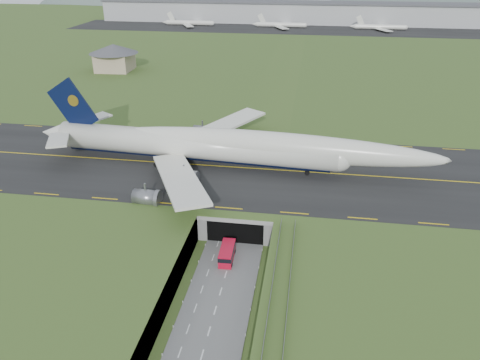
# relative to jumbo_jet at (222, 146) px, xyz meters

# --- Properties ---
(ground) EXTENTS (900.00, 900.00, 0.00)m
(ground) POSITION_rel_jumbo_jet_xyz_m (7.20, -32.63, -11.84)
(ground) COLOR #3B5823
(ground) RESTS_ON ground
(airfield_deck) EXTENTS (800.00, 800.00, 6.00)m
(airfield_deck) POSITION_rel_jumbo_jet_xyz_m (7.20, -32.63, -8.84)
(airfield_deck) COLOR gray
(airfield_deck) RESTS_ON ground
(trench_road) EXTENTS (12.00, 75.00, 0.20)m
(trench_road) POSITION_rel_jumbo_jet_xyz_m (7.20, -40.13, -11.74)
(trench_road) COLOR slate
(trench_road) RESTS_ON ground
(taxiway) EXTENTS (800.00, 44.00, 0.18)m
(taxiway) POSITION_rel_jumbo_jet_xyz_m (7.20, 0.37, -5.75)
(taxiway) COLOR black
(taxiway) RESTS_ON airfield_deck
(tunnel_portal) EXTENTS (17.00, 22.30, 6.00)m
(tunnel_portal) POSITION_rel_jumbo_jet_xyz_m (7.20, -15.92, -8.50)
(tunnel_portal) COLOR gray
(tunnel_portal) RESTS_ON ground
(guideway) EXTENTS (3.00, 53.00, 7.05)m
(guideway) POSITION_rel_jumbo_jet_xyz_m (18.20, -51.74, -6.51)
(guideway) COLOR #A8A8A3
(guideway) RESTS_ON ground
(jumbo_jet) EXTENTS (104.40, 65.19, 21.61)m
(jumbo_jet) POSITION_rel_jumbo_jet_xyz_m (0.00, 0.00, 0.00)
(jumbo_jet) COLOR silver
(jumbo_jet) RESTS_ON ground
(shuttle_tram) EXTENTS (2.87, 7.07, 2.87)m
(shuttle_tram) POSITION_rel_jumbo_jet_xyz_m (6.59, -30.66, -10.25)
(shuttle_tram) COLOR red
(shuttle_tram) RESTS_ON ground
(service_building) EXTENTS (22.99, 22.99, 11.95)m
(service_building) POSITION_rel_jumbo_jet_xyz_m (-68.72, 97.78, 1.24)
(service_building) COLOR tan
(service_building) RESTS_ON ground
(cargo_terminal) EXTENTS (320.00, 67.00, 15.60)m
(cargo_terminal) POSITION_rel_jumbo_jet_xyz_m (7.11, 266.78, 2.12)
(cargo_terminal) COLOR #B2B2B2
(cargo_terminal) RESTS_ON ground
(distant_hills) EXTENTS (700.00, 91.00, 60.00)m
(distant_hills) POSITION_rel_jumbo_jet_xyz_m (71.58, 397.37, -15.84)
(distant_hills) COLOR #586962
(distant_hills) RESTS_ON ground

